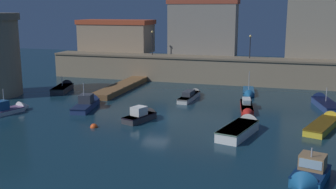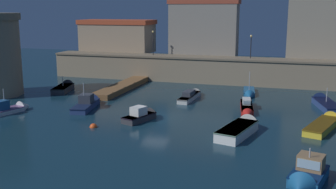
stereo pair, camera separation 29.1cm
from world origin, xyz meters
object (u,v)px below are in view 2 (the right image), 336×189
(moored_boat_5, at_px, (65,87))
(moored_boat_0, at_px, (242,128))
(quay_lamp_0, at_px, (153,39))
(quay_lamp_1, at_px, (251,43))
(moored_boat_6, at_px, (191,95))
(moored_boat_10, at_px, (89,102))
(moored_boat_2, at_px, (143,115))
(moored_boat_7, at_px, (326,123))
(moored_boat_1, at_px, (10,109))
(mooring_buoy_1, at_px, (245,102))
(moored_boat_9, at_px, (307,177))
(mooring_buoy_0, at_px, (93,127))
(moored_boat_3, at_px, (247,108))
(moored_boat_4, at_px, (324,103))
(moored_boat_8, at_px, (249,93))

(moored_boat_5, bearing_deg, moored_boat_0, -131.01)
(quay_lamp_0, distance_m, quay_lamp_1, 14.09)
(moored_boat_6, bearing_deg, moored_boat_10, 130.07)
(moored_boat_2, bearing_deg, moored_boat_7, -61.53)
(moored_boat_0, height_order, moored_boat_1, moored_boat_1)
(moored_boat_7, bearing_deg, quay_lamp_0, 68.76)
(quay_lamp_1, xyz_separation_m, mooring_buoy_1, (0.76, -11.43, -5.76))
(moored_boat_1, bearing_deg, moored_boat_2, -68.30)
(moored_boat_9, relative_size, moored_boat_10, 0.65)
(moored_boat_2, bearing_deg, moored_boat_9, -107.14)
(quay_lamp_0, height_order, mooring_buoy_0, quay_lamp_0)
(moored_boat_3, height_order, mooring_buoy_1, moored_boat_3)
(moored_boat_5, relative_size, mooring_buoy_1, 8.63)
(moored_boat_5, bearing_deg, moored_boat_10, -149.78)
(quay_lamp_1, height_order, moored_boat_5, quay_lamp_1)
(quay_lamp_1, xyz_separation_m, moored_boat_5, (-22.28, -11.05, -5.39))
(quay_lamp_1, relative_size, moored_boat_9, 0.71)
(moored_boat_2, distance_m, moored_boat_3, 10.78)
(moored_boat_9, bearing_deg, moored_boat_4, -171.12)
(moored_boat_1, bearing_deg, mooring_buoy_0, -86.19)
(moored_boat_3, bearing_deg, moored_boat_2, -65.19)
(moored_boat_6, distance_m, moored_boat_7, 16.31)
(mooring_buoy_0, bearing_deg, quay_lamp_1, 66.60)
(quay_lamp_0, distance_m, moored_boat_5, 14.85)
(moored_boat_0, height_order, moored_boat_4, moored_boat_4)
(moored_boat_3, xyz_separation_m, moored_boat_6, (-6.95, 4.62, 0.02))
(moored_boat_2, xyz_separation_m, mooring_buoy_0, (-3.31, -3.67, -0.44))
(moored_boat_7, height_order, mooring_buoy_1, moored_boat_7)
(moored_boat_2, bearing_deg, quay_lamp_1, 0.09)
(moored_boat_9, relative_size, mooring_buoy_0, 6.65)
(moored_boat_6, bearing_deg, mooring_buoy_0, 161.90)
(moored_boat_0, relative_size, moored_boat_2, 1.50)
(quay_lamp_1, distance_m, mooring_buoy_1, 12.82)
(moored_boat_2, relative_size, mooring_buoy_0, 6.79)
(quay_lamp_1, height_order, moored_boat_0, quay_lamp_1)
(quay_lamp_1, bearing_deg, moored_boat_4, -49.52)
(quay_lamp_0, distance_m, moored_boat_8, 17.50)
(quay_lamp_1, relative_size, moored_boat_0, 0.46)
(quay_lamp_1, distance_m, moored_boat_0, 23.67)
(moored_boat_1, height_order, moored_boat_3, moored_boat_1)
(moored_boat_7, distance_m, mooring_buoy_0, 20.60)
(mooring_buoy_0, bearing_deg, quay_lamp_0, 97.20)
(mooring_buoy_0, bearing_deg, moored_boat_1, 168.19)
(quay_lamp_0, bearing_deg, moored_boat_8, -26.09)
(quay_lamp_0, xyz_separation_m, moored_boat_8, (14.86, -7.28, -5.71))
(moored_boat_7, height_order, moored_boat_10, moored_boat_10)
(quay_lamp_1, xyz_separation_m, moored_boat_2, (-7.59, -21.53, -5.32))
(moored_boat_4, relative_size, moored_boat_5, 1.19)
(moored_boat_0, distance_m, moored_boat_3, 7.37)
(moored_boat_0, height_order, moored_boat_6, moored_boat_0)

